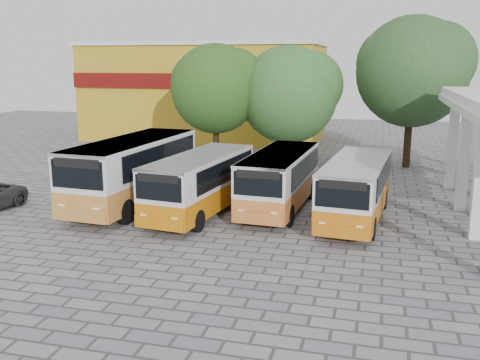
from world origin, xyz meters
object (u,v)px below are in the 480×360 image
(bus_far_right, at_px, (356,186))
(bus_centre_right, at_px, (280,177))
(bus_centre_left, at_px, (201,180))
(bus_far_left, at_px, (133,168))

(bus_far_right, bearing_deg, bus_centre_right, 170.45)
(bus_centre_left, height_order, bus_far_right, bus_centre_left)
(bus_far_left, distance_m, bus_far_right, 10.35)
(bus_centre_left, bearing_deg, bus_centre_right, 33.48)
(bus_centre_right, distance_m, bus_far_right, 3.61)
(bus_centre_left, height_order, bus_centre_right, bus_centre_right)
(bus_centre_left, xyz_separation_m, bus_centre_right, (3.29, 1.65, 0.00))
(bus_far_left, relative_size, bus_far_right, 1.18)
(bus_far_left, bearing_deg, bus_far_right, 4.39)
(bus_far_left, height_order, bus_far_right, bus_far_left)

